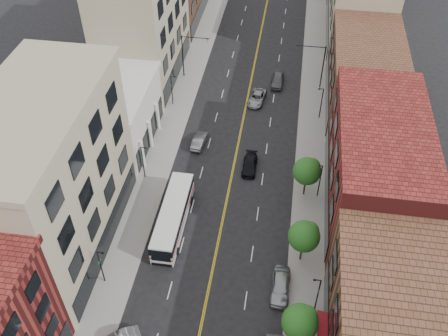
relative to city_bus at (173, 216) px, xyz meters
The scene contains 24 objects.
sidewalk_left 19.00m from the city_bus, 103.75° to the left, with size 4.00×110.00×0.15m, color gray.
sidewalk_right 24.11m from the city_bus, 49.87° to the left, with size 4.00×110.00×0.15m, color gray.
bldg_l_tanoffice 14.06m from the city_bus, 162.56° to the right, with size 10.00×22.00×18.00m, color tan.
bldg_l_white 18.55m from the city_bus, 128.64° to the left, with size 10.00×14.00×8.00m, color silver.
bldg_l_far_a 34.20m from the city_bus, 110.12° to the left, with size 10.00×20.00×18.00m, color tan.
bldg_r_mid 24.06m from the city_bus, 18.17° to the left, with size 10.00×22.00×12.00m, color #5C1918.
bldg_r_far_a 36.37m from the city_bus, 51.60° to the left, with size 10.00×20.00×10.00m, color brown.
tree_r_1 19.61m from the city_bus, 40.11° to the right, with size 3.40×3.40×5.59m.
tree_r_2 15.29m from the city_bus, ahead, with size 3.40×3.40×5.59m.
tree_r_3 16.82m from the city_bus, 26.61° to the left, with size 3.40×3.40×5.59m.
lamp_l_1 10.26m from the city_bus, 122.33° to the right, with size 0.81×0.55×5.05m.
lamp_l_2 9.26m from the city_bus, 126.43° to the left, with size 0.81×0.55×5.05m.
lamp_l_3 24.04m from the city_bus, 103.12° to the left, with size 0.81×0.55×5.05m.
lamp_r_1 18.61m from the city_bus, 27.64° to the right, with size 0.81×0.55×5.05m.
lamp_r_2 18.07m from the city_bus, 24.18° to the left, with size 0.81×0.55×5.05m.
lamp_r_3 28.62m from the city_bus, 54.88° to the left, with size 0.81×0.55×5.05m.
signal_mast_left 31.88m from the city_bus, 98.64° to the left, with size 4.49×0.18×7.20m.
signal_mast_right 35.24m from the city_bus, 63.33° to the left, with size 4.49×0.18×7.20m.
city_bus is the anchor object (origin of this frame).
car_parked_far 14.67m from the city_bus, 28.20° to the right, with size 1.95×4.84×1.65m, color #979A9E.
car_lane_behind 14.92m from the city_bus, 89.15° to the left, with size 1.47×4.23×1.39m, color #4C4B50.
car_lane_a 13.52m from the city_bus, 55.48° to the left, with size 1.82×4.49×1.30m, color black.
car_lane_b 27.14m from the city_bus, 75.04° to the left, with size 2.26×4.89×1.36m, color gray.
car_lane_c 32.88m from the city_bus, 72.70° to the left, with size 1.88×4.66×1.59m, color #4B4A4F.
Camera 1 is at (6.03, -19.94, 44.98)m, focal length 40.00 mm.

